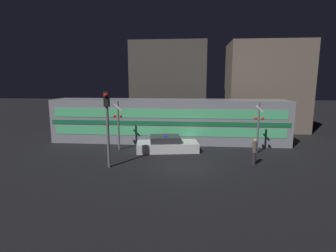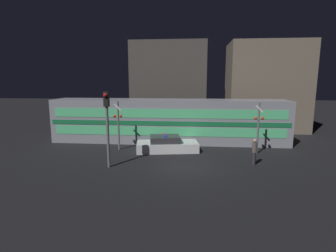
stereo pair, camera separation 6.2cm
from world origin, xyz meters
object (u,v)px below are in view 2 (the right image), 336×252
pedestrian (254,152)px  crossing_signal_near (258,126)px  police_car (167,145)px  train (169,121)px  traffic_light_corner (107,120)px

pedestrian → crossing_signal_near: crossing_signal_near is taller
police_car → train: bearing=83.5°
pedestrian → crossing_signal_near: (0.82, 2.73, 1.24)m
police_car → pedestrian: pedestrian is taller
train → traffic_light_corner: (-3.09, -7.36, 1.14)m
crossing_signal_near → traffic_light_corner: 10.85m
pedestrian → traffic_light_corner: traffic_light_corner is taller
police_car → crossing_signal_near: crossing_signal_near is taller
train → police_car: bearing=-87.1°
train → crossing_signal_near: 7.67m
crossing_signal_near → traffic_light_corner: size_ratio=0.81×
police_car → crossing_signal_near: bearing=-10.0°
police_car → traffic_light_corner: bearing=-137.4°
train → police_car: 3.50m
train → traffic_light_corner: bearing=-112.7°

